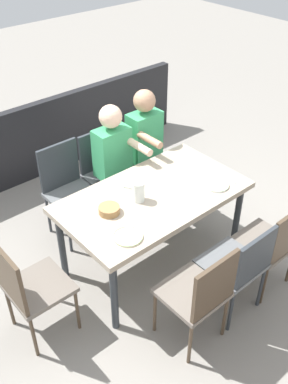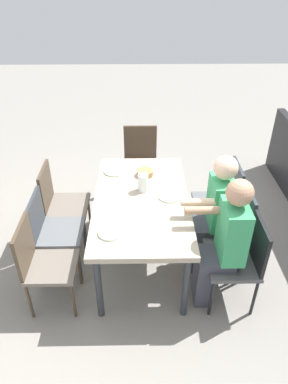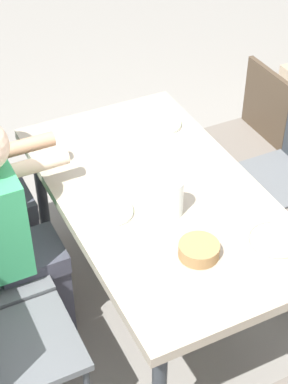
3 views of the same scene
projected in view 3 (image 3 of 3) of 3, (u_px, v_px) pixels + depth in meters
name	position (u px, v px, depth m)	size (l,w,h in m)	color
ground_plane	(158.00, 302.00, 3.37)	(16.00, 16.00, 0.00)	gray
dining_table	(160.00, 204.00, 2.93)	(1.61, 0.90, 0.77)	tan
chair_west_north	(247.00, 133.00, 3.72)	(0.44, 0.44, 0.89)	#6A6158
chair_east_south	(3.00, 343.00, 2.51)	(0.44, 0.44, 0.94)	#5B5E61
diner_man_white	(14.00, 231.00, 2.79)	(0.35, 0.50, 1.29)	#3F3F4C
plate_0	(161.00, 124.00, 3.31)	(0.22, 0.22, 0.02)	white
fork_0	(148.00, 111.00, 3.42)	(0.02, 0.17, 0.01)	silver
spoon_0	(174.00, 139.00, 3.21)	(0.02, 0.17, 0.01)	silver
plate_1	(109.00, 212.00, 2.76)	(0.22, 0.22, 0.02)	white
fork_1	(96.00, 193.00, 2.87)	(0.02, 0.17, 0.01)	silver
spoon_1	(123.00, 233.00, 2.66)	(0.02, 0.17, 0.01)	silver
plate_2	(275.00, 241.00, 2.62)	(0.23, 0.23, 0.02)	silver
fork_2	(255.00, 220.00, 2.73)	(0.02, 0.17, 0.01)	silver
water_pitcher	(172.00, 199.00, 2.72)	(0.10, 0.10, 0.18)	white
bread_basket	(199.00, 250.00, 2.55)	(0.17, 0.17, 0.06)	#9E7547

